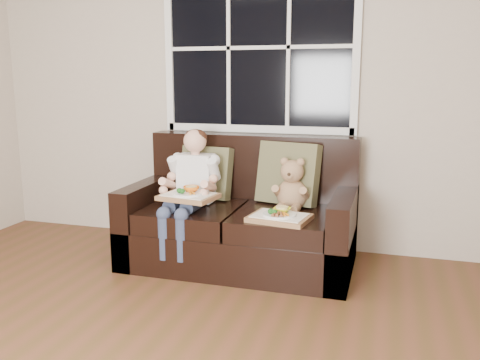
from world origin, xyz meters
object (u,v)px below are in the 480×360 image
(loveseat, at_px, (242,223))
(child, at_px, (191,180))
(tray_left, at_px, (189,195))
(tray_right, at_px, (280,216))
(teddy_bear, at_px, (292,188))

(loveseat, bearing_deg, child, -161.94)
(loveseat, xyz_separation_m, tray_left, (-0.32, -0.30, 0.26))
(tray_right, bearing_deg, tray_left, -174.54)
(loveseat, distance_m, tray_right, 0.53)
(teddy_bear, bearing_deg, tray_left, -154.39)
(child, relative_size, tray_left, 2.07)
(child, bearing_deg, teddy_bear, 9.20)
(teddy_bear, xyz_separation_m, tray_left, (-0.70, -0.30, -0.04))
(teddy_bear, xyz_separation_m, tray_right, (-0.02, -0.34, -0.13))
(loveseat, relative_size, child, 1.92)
(teddy_bear, bearing_deg, child, -168.20)
(child, height_order, tray_right, child)
(child, height_order, teddy_bear, child)
(loveseat, distance_m, tray_left, 0.51)
(teddy_bear, distance_m, tray_right, 0.36)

